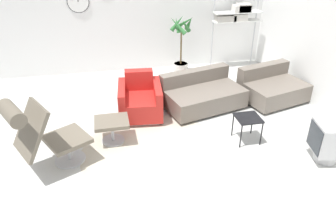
% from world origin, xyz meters
% --- Properties ---
extents(ground_plane, '(12.00, 12.00, 0.00)m').
position_xyz_m(ground_plane, '(0.00, 0.00, 0.00)').
color(ground_plane, silver).
extents(wall_back, '(12.00, 0.09, 2.80)m').
position_xyz_m(wall_back, '(-0.00, 3.00, 1.40)').
color(wall_back, white).
rests_on(wall_back, ground_plane).
extents(round_rug, '(2.21, 2.21, 0.01)m').
position_xyz_m(round_rug, '(-0.15, -0.37, 0.00)').
color(round_rug, '#BCB29E').
rests_on(round_rug, ground_plane).
extents(lounge_chair, '(1.13, 0.96, 1.11)m').
position_xyz_m(lounge_chair, '(-1.67, -0.50, 0.65)').
color(lounge_chair, '#BCBCC1').
rests_on(lounge_chair, ground_plane).
extents(ottoman, '(0.52, 0.44, 0.38)m').
position_xyz_m(ottoman, '(-0.74, 0.03, 0.29)').
color(ottoman, '#BCBCC1').
rests_on(ottoman, ground_plane).
extents(armchair_red, '(0.81, 0.88, 0.76)m').
position_xyz_m(armchair_red, '(-0.20, 0.75, 0.29)').
color(armchair_red, silver).
rests_on(armchair_red, ground_plane).
extents(couch_low, '(1.59, 1.20, 0.64)m').
position_xyz_m(couch_low, '(0.97, 0.85, 0.24)').
color(couch_low, black).
rests_on(couch_low, ground_plane).
extents(couch_second, '(1.32, 1.13, 0.64)m').
position_xyz_m(couch_second, '(2.38, 0.85, 0.24)').
color(couch_second, black).
rests_on(couch_second, ground_plane).
extents(side_table, '(0.37, 0.37, 0.42)m').
position_xyz_m(side_table, '(1.33, -0.37, 0.37)').
color(side_table, black).
rests_on(side_table, ground_plane).
extents(crt_television, '(0.51, 0.52, 0.61)m').
position_xyz_m(crt_television, '(2.25, -1.08, 0.34)').
color(crt_television, '#B7B7B7').
rests_on(crt_television, ground_plane).
extents(potted_plant, '(0.61, 0.62, 1.39)m').
position_xyz_m(potted_plant, '(0.94, 2.40, 0.59)').
color(potted_plant, silver).
rests_on(potted_plant, ground_plane).
extents(shelf_unit, '(1.11, 0.28, 1.73)m').
position_xyz_m(shelf_unit, '(2.29, 2.66, 1.26)').
color(shelf_unit, '#BCBCC1').
rests_on(shelf_unit, ground_plane).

